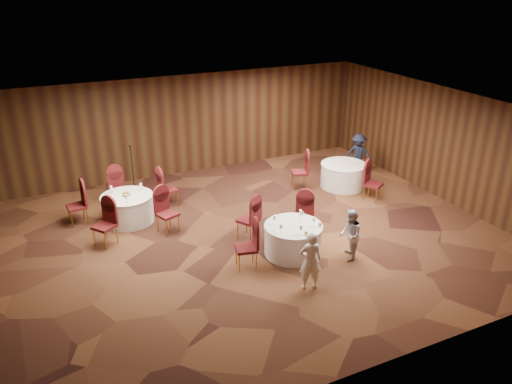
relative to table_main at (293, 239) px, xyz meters
name	(u,v)px	position (x,y,z in m)	size (l,w,h in m)	color
ground	(252,236)	(-0.52, 1.16, -0.38)	(12.00, 12.00, 0.00)	black
room_shell	(252,163)	(-0.52, 1.16, 1.59)	(12.00, 12.00, 12.00)	silver
table_main	(293,239)	(0.00, 0.00, 0.00)	(1.36, 1.36, 0.74)	white
table_left	(128,208)	(-3.15, 3.33, 0.00)	(1.36, 1.36, 0.74)	white
table_right	(343,175)	(3.36, 2.91, 0.00)	(1.38, 1.38, 0.74)	white
chairs_main	(268,225)	(-0.33, 0.66, 0.12)	(2.79, 1.90, 1.00)	#450D17
chairs_left	(127,203)	(-3.15, 3.38, 0.12)	(3.05, 3.05, 1.00)	#450D17
chairs_right	(335,178)	(2.84, 2.55, 0.12)	(2.14, 2.42, 1.00)	#450D17
tabletop_main	(301,222)	(0.14, -0.09, 0.47)	(1.08, 1.07, 0.22)	silver
tabletop_left	(126,193)	(-3.14, 3.34, 0.45)	(0.83, 0.84, 0.22)	silver
tabletop_right	(354,160)	(3.56, 2.70, 0.52)	(0.08, 0.08, 0.22)	silver
mic_stand	(134,182)	(-2.65, 4.83, 0.08)	(0.24, 0.24, 1.58)	black
woman_a	(310,261)	(-0.37, -1.38, 0.28)	(0.48, 0.31, 1.31)	white
woman_b	(350,235)	(1.06, -0.74, 0.24)	(0.60, 0.47, 1.23)	#B3B3B8
man_c	(358,154)	(4.43, 3.65, 0.30)	(0.87, 0.50, 1.34)	black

